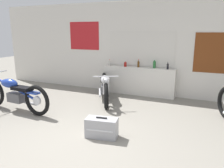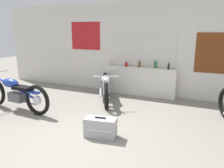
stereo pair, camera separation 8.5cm
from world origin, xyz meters
name	(u,v)px [view 1 (the left image)]	position (x,y,z in m)	size (l,w,h in m)	color
ground_plane	(68,146)	(0.00, 0.00, 0.00)	(24.00, 24.00, 0.00)	gray
wall_back	(136,48)	(0.02, 3.69, 1.40)	(10.00, 0.07, 2.80)	silver
sill_counter	(139,81)	(0.19, 3.51, 0.43)	(2.18, 0.28, 0.85)	silver
bottle_leftmost	(110,63)	(-0.75, 3.47, 0.94)	(0.07, 0.07, 0.19)	#B7B2A8
bottle_left_center	(125,64)	(-0.23, 3.47, 0.93)	(0.08, 0.08, 0.17)	maroon
bottle_center	(138,64)	(0.17, 3.52, 0.96)	(0.06, 0.06, 0.23)	#5B3814
bottle_right_center	(154,64)	(0.66, 3.53, 0.97)	(0.08, 0.08, 0.27)	#23662D
bottle_rightmost	(168,66)	(1.05, 3.47, 0.95)	(0.06, 0.06, 0.21)	black
motorcycle_silver	(105,86)	(-0.51, 2.59, 0.40)	(1.07, 1.90, 0.82)	black
motorcycle_blue	(14,93)	(-2.20, 0.96, 0.44)	(2.23, 0.64, 0.92)	black
hard_case_silver	(102,128)	(0.37, 0.54, 0.18)	(0.62, 0.36, 0.39)	#9E9EA3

